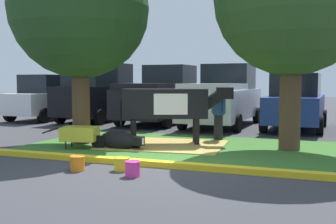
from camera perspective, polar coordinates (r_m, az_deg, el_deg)
The scene contains 17 objects.
ground_plane at distance 8.76m, azimuth -2.02°, elevation -7.34°, with size 80.00×80.00×0.00m, color #38383D.
grass_island at distance 11.10m, azimuth 1.54°, elevation -4.80°, with size 8.07×4.70×0.02m, color #386B28.
curb_yellow at distance 8.80m, azimuth -3.79°, elevation -6.89°, with size 9.27×0.24×0.12m, color yellow.
hay_bedding at distance 11.35m, azimuth -0.53°, elevation -4.52°, with size 3.20×2.40×0.04m, color tan.
shade_tree_left at distance 11.99m, azimuth -11.98°, elevation 13.58°, with size 3.82×3.82×5.65m.
cow_holstein at distance 11.44m, azimuth 0.10°, elevation 1.10°, with size 3.00×1.59×1.58m.
calf_lying at distance 10.80m, azimuth -6.66°, elevation -3.85°, with size 1.33×0.61×0.48m.
person_handler at distance 12.30m, azimuth 6.89°, elevation -0.21°, with size 0.47×0.34×1.51m.
wheelbarrow at distance 11.02m, azimuth -11.83°, elevation -2.98°, with size 1.62×0.85×0.63m.
bucket_orange at distance 8.46m, azimuth -12.25°, elevation -6.79°, with size 0.31×0.31×0.29m.
bucket_yellow at distance 8.33m, azimuth -6.33°, elevation -7.01°, with size 0.33×0.33×0.26m.
bucket_pink at distance 7.80m, azimuth -4.87°, elevation -7.67°, with size 0.30×0.30×0.29m.
hatchback_white at distance 19.66m, azimuth -16.02°, elevation 1.88°, with size 2.14×4.46×2.02m.
suv_black at distance 18.39m, azimuth -9.38°, elevation 2.72°, with size 2.24×4.66×2.52m.
pickup_truck_black at distance 17.39m, azimuth -0.78°, elevation 2.17°, with size 2.36×5.47×2.42m.
pickup_truck_maroon at distance 16.36m, azimuth 7.53°, elevation 2.00°, with size 2.36×5.47×2.42m.
sedan_blue at distance 15.75m, azimuth 17.04°, elevation 1.29°, with size 2.14×4.46×2.02m.
Camera 1 is at (3.29, -7.92, 1.77)m, focal length 44.68 mm.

